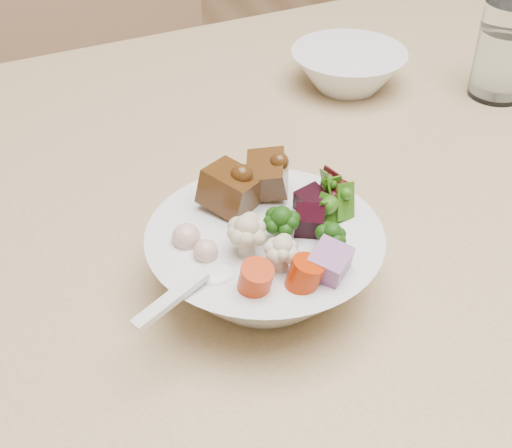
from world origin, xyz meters
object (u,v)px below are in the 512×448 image
(water_glass, at_px, (504,54))
(side_bowl, at_px, (348,69))
(chair_far, at_px, (129,124))
(food_bowl, at_px, (266,255))

(water_glass, height_order, side_bowl, water_glass)
(water_glass, distance_m, side_bowl, 0.19)
(chair_far, xyz_separation_m, water_glass, (0.36, -0.56, 0.32))
(water_glass, bearing_deg, side_bowl, 152.00)
(water_glass, xyz_separation_m, side_bowl, (-0.16, 0.09, -0.03))
(food_bowl, bearing_deg, side_bowl, 52.29)
(chair_far, bearing_deg, side_bowl, -74.94)
(side_bowl, bearing_deg, water_glass, -28.00)
(chair_far, xyz_separation_m, side_bowl, (0.20, -0.47, 0.29))
(chair_far, relative_size, food_bowl, 4.73)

